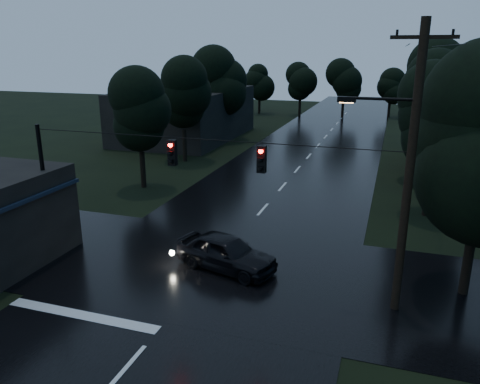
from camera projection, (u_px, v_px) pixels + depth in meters
The scene contains 14 objects.
main_road at pixel (297, 170), 36.53m from camera, with size 12.00×120.00×0.02m, color black.
cross_street at pixel (213, 268), 20.19m from camera, with size 60.00×9.00×0.02m, color black.
building_far_left at pixel (186, 114), 49.08m from camera, with size 10.00×16.00×5.00m, color black.
utility_pole_main at pixel (407, 168), 15.52m from camera, with size 3.50×0.30×10.00m.
utility_pole_far at pixel (416, 130), 31.08m from camera, with size 2.00×0.30×7.50m.
anchor_pole_left at pixel (46, 192), 20.66m from camera, with size 0.18×0.18×6.00m, color black.
span_signals at pixel (214, 155), 17.57m from camera, with size 15.00×0.37×1.12m.
tree_left_a at pixel (139, 110), 30.43m from camera, with size 3.92×3.92×8.26m.
tree_left_b at pixel (183, 93), 37.76m from camera, with size 4.20×4.20×8.85m.
tree_left_c at pixel (219, 81), 46.91m from camera, with size 4.48×4.48×9.44m.
tree_right_a at pixel (437, 116), 24.92m from camera, with size 4.20×4.20×8.85m.
tree_right_b at pixel (439, 96), 31.89m from camera, with size 4.48×4.48×9.44m.
tree_right_c at pixel (439, 81), 40.67m from camera, with size 4.76×4.76×10.03m.
car at pixel (226, 252), 19.89m from camera, with size 1.81×4.50×1.53m, color black.
Camera 1 is at (6.87, -5.05, 9.06)m, focal length 35.00 mm.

